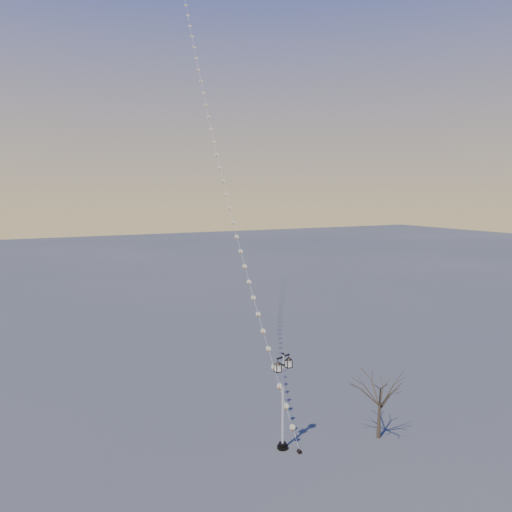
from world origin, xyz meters
TOP-DOWN VIEW (x-y plane):
  - ground at (0.00, 0.00)m, footprint 300.00×300.00m
  - street_lamp at (-0.74, 0.02)m, footprint 1.39×0.83m
  - bare_tree at (5.05, -1.46)m, footprint 2.43×2.43m
  - kite_train at (2.74, 18.78)m, footprint 6.36×39.84m

SIDE VIEW (x-z plane):
  - ground at x=0.00m, z-range 0.00..0.00m
  - bare_tree at x=5.05m, z-range 0.78..4.82m
  - street_lamp at x=-0.74m, z-range 0.30..6.01m
  - kite_train at x=2.74m, z-range -0.08..45.29m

